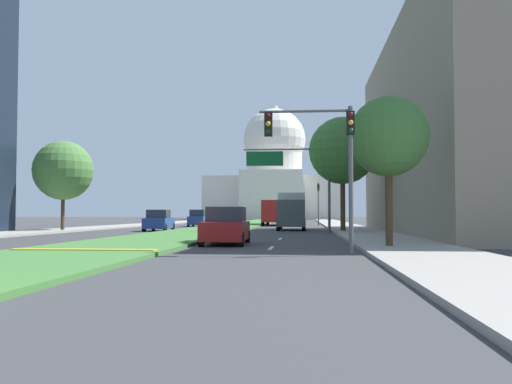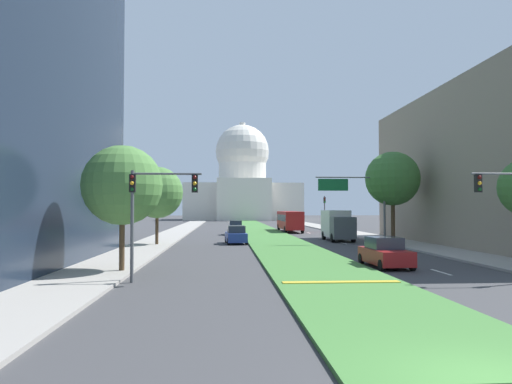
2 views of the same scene
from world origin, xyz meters
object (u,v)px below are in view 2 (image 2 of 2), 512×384
at_px(capitol_building, 242,184).
at_px(overhead_guide_sign, 358,195).
at_px(street_tree_left_near, 122,185).
at_px(traffic_light_near_left, 151,201).
at_px(street_tree_right_mid, 393,179).
at_px(traffic_light_far_right, 325,209).
at_px(sedan_midblock, 236,235).
at_px(sedan_lead_stopped, 385,253).
at_px(sedan_distant, 235,228).
at_px(box_truck_delivery, 337,225).
at_px(street_tree_left_mid, 157,193).
at_px(city_bus, 290,220).

distance_m(capitol_building, overhead_guide_sign, 97.43).
distance_m(capitol_building, street_tree_left_near, 115.21).
height_order(traffic_light_near_left, street_tree_right_mid, street_tree_right_mid).
height_order(street_tree_left_near, street_tree_right_mid, street_tree_right_mid).
height_order(traffic_light_far_right, sedan_midblock, traffic_light_far_right).
height_order(traffic_light_near_left, sedan_lead_stopped, traffic_light_near_left).
relative_size(traffic_light_near_left, sedan_midblock, 1.17).
xyz_separation_m(street_tree_right_mid, sedan_distant, (-14.59, 17.18, -5.36)).
bearing_deg(box_truck_delivery, street_tree_left_mid, -163.13).
relative_size(traffic_light_near_left, street_tree_left_near, 0.76).
xyz_separation_m(traffic_light_near_left, box_truck_delivery, (15.31, 27.14, -2.12)).
distance_m(overhead_guide_sign, street_tree_left_near, 25.01).
xyz_separation_m(traffic_light_far_right, street_tree_left_near, (-20.09, -43.25, 1.35)).
distance_m(street_tree_left_mid, sedan_distant, 19.19).
bearing_deg(traffic_light_near_left, street_tree_right_mid, 48.27).
bearing_deg(street_tree_left_mid, traffic_light_far_right, 50.11).
relative_size(capitol_building, city_bus, 3.03).
relative_size(overhead_guide_sign, street_tree_left_near, 0.97).
distance_m(sedan_midblock, box_truck_delivery, 11.37).
bearing_deg(sedan_midblock, street_tree_left_mid, -164.67).
height_order(traffic_light_near_left, box_truck_delivery, traffic_light_near_left).
height_order(overhead_guide_sign, street_tree_left_mid, street_tree_left_mid).
xyz_separation_m(overhead_guide_sign, box_truck_delivery, (-0.48, 6.21, -3.01)).
distance_m(traffic_light_far_right, sedan_lead_stopped, 42.02).
height_order(capitol_building, box_truck_delivery, capitol_building).
bearing_deg(capitol_building, sedan_midblock, -92.49).
bearing_deg(street_tree_left_mid, street_tree_right_mid, 0.05).
xyz_separation_m(traffic_light_far_right, sedan_lead_stopped, (-5.27, -41.61, -2.50)).
distance_m(street_tree_left_near, street_tree_left_mid, 18.33).
distance_m(overhead_guide_sign, sedan_distant, 21.40).
xyz_separation_m(street_tree_left_near, sedan_lead_stopped, (14.82, 1.63, -3.84)).
xyz_separation_m(traffic_light_far_right, overhead_guide_sign, (-2.30, -25.67, 1.38)).
bearing_deg(sedan_lead_stopped, sedan_distant, 103.38).
bearing_deg(street_tree_left_mid, overhead_guide_sign, -2.26).
distance_m(street_tree_right_mid, sedan_midblock, 15.90).
bearing_deg(city_bus, street_tree_left_near, -109.19).
height_order(street_tree_right_mid, sedan_lead_stopped, street_tree_right_mid).
distance_m(traffic_light_near_left, city_bus, 47.72).
xyz_separation_m(traffic_light_far_right, box_truck_delivery, (-2.77, -19.46, -1.64)).
relative_size(sedan_midblock, sedan_distant, 0.97).
xyz_separation_m(traffic_light_near_left, traffic_light_far_right, (18.08, 46.60, -0.48)).
distance_m(street_tree_right_mid, sedan_distant, 23.17).
height_order(box_truck_delivery, city_bus, box_truck_delivery).
bearing_deg(street_tree_right_mid, traffic_light_near_left, -131.73).
xyz_separation_m(capitol_building, sedan_distant, (-3.87, -79.05, -9.67)).
height_order(capitol_building, street_tree_left_mid, capitol_building).
distance_m(capitol_building, traffic_light_near_left, 118.42).
height_order(overhead_guide_sign, street_tree_right_mid, street_tree_right_mid).
distance_m(traffic_light_far_right, street_tree_right_mid, 25.12).
height_order(street_tree_right_mid, box_truck_delivery, street_tree_right_mid).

